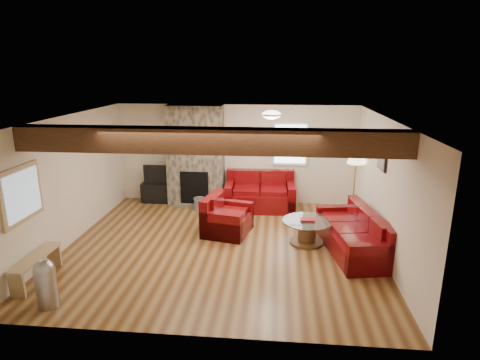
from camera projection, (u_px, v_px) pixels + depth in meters
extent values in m
plane|color=#573417|center=(222.00, 246.00, 7.86)|extent=(8.00, 8.00, 0.00)
plane|color=white|center=(220.00, 118.00, 7.18)|extent=(8.00, 8.00, 0.00)
plane|color=beige|center=(236.00, 154.00, 10.15)|extent=(8.00, 0.00, 8.00)
plane|color=beige|center=(190.00, 248.00, 4.88)|extent=(8.00, 0.00, 8.00)
plane|color=beige|center=(69.00, 181.00, 7.79)|extent=(0.00, 7.50, 7.50)
plane|color=beige|center=(385.00, 189.00, 7.24)|extent=(0.00, 7.50, 7.50)
cube|color=black|center=(209.00, 141.00, 6.03)|extent=(6.00, 0.36, 0.38)
cube|color=#343028|center=(196.00, 156.00, 10.01)|extent=(1.40, 0.50, 2.50)
cube|color=black|center=(195.00, 189.00, 9.98)|extent=(0.70, 0.06, 0.90)
cube|color=#343028|center=(195.00, 205.00, 10.05)|extent=(1.00, 0.25, 0.08)
cylinder|color=#4A2D18|center=(306.00, 242.00, 7.98)|extent=(0.66, 0.66, 0.04)
cylinder|color=#4A2D18|center=(307.00, 233.00, 7.93)|extent=(0.35, 0.35, 0.44)
cylinder|color=silver|center=(307.00, 221.00, 7.86)|extent=(0.99, 0.99, 0.02)
cube|color=maroon|center=(307.00, 220.00, 7.85)|extent=(0.27, 0.20, 0.03)
cube|color=black|center=(162.00, 192.00, 10.39)|extent=(1.02, 0.41, 0.51)
imported|color=black|center=(161.00, 174.00, 10.25)|extent=(0.85, 0.11, 0.49)
cylinder|color=tan|center=(352.00, 217.00, 9.33)|extent=(0.28, 0.28, 0.03)
cylinder|color=tan|center=(354.00, 188.00, 9.15)|extent=(0.03, 0.03, 1.42)
cone|color=#FFEEC1|center=(356.00, 157.00, 8.95)|extent=(0.41, 0.41, 0.28)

